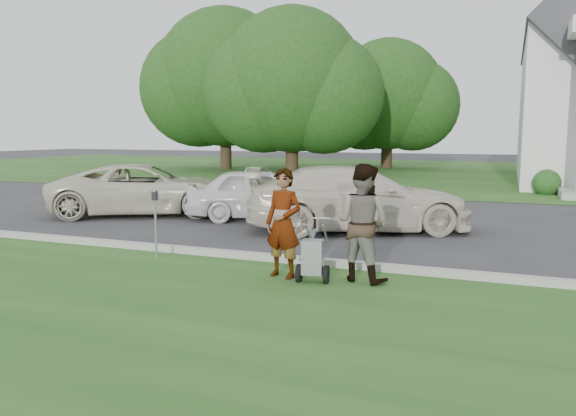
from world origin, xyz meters
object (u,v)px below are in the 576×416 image
Objects in this scene: person_left at (283,224)px; car_b at (263,193)px; striping_cart at (313,258)px; car_a at (146,189)px; tree_back at (388,100)px; car_c at (358,198)px; person_right at (362,224)px; tree_left at (292,87)px; parking_meter_near at (155,217)px; tree_far at (225,84)px.

car_b is at bearing 128.52° from person_left.
striping_cart is 0.78m from person_left.
person_left is 0.34× the size of car_a.
car_b is (1.56, -24.57, -3.99)m from tree_back.
car_c is at bearing -79.83° from tree_back.
person_right reaches higher than car_a.
striping_cart is (5.15, -30.59, -4.31)m from tree_back.
tree_left is at bearing -50.71° from person_right.
car_c is at bearing 59.97° from parking_meter_near.
person_left reaches higher than car_b.
tree_back reaches higher than car_b.
car_c is (2.75, 4.76, -0.05)m from parking_meter_near.
tree_back is 30.48m from parking_meter_near.
tree_far reaches higher than parking_meter_near.
person_right is 1.42× the size of parking_meter_near.
tree_left is 23.31m from parking_meter_near.
person_left is at bearing 157.87° from striping_cart.
striping_cart is 0.79× the size of parking_meter_near.
tree_back is at bearing 26.56° from tree_far.
person_left is (8.58, -22.45, -4.18)m from tree_left.
person_right reaches higher than car_c.
tree_left is 1.11× the size of tree_back.
car_c is (-1.32, 4.77, -0.16)m from person_right.
car_b is (-3.02, 5.88, -0.19)m from person_left.
person_left is at bearing -81.45° from tree_back.
person_right is 4.07m from parking_meter_near.
car_c is (-0.02, 5.04, -0.11)m from person_left.
striping_cart is 0.56× the size of person_right.
car_a is 0.98× the size of car_c.
striping_cart is at bearing -80.44° from tree_back.
car_b is at bearing 92.54° from parking_meter_near.
tree_far reaches higher than tree_left.
car_a is at bearing 74.21° from car_b.
person_left reaches higher than striping_cart.
tree_far is at bearing 111.85° from striping_cart.
person_left is at bearing 26.78° from person_right.
tree_left is 24.40m from person_left.
person_left is 6.61m from car_b.
tree_far is at bearing 131.18° from person_left.
car_b reaches higher than parking_meter_near.
striping_cart is at bearing -7.04° from parking_meter_near.
tree_far is (-6.00, 3.00, 0.58)m from tree_left.
car_b is at bearing 112.05° from striping_cart.
car_b is 3.12m from car_c.
tree_left is at bearing -26.56° from tree_far.
tree_back is (10.00, 5.00, -0.97)m from tree_far.
tree_left reaches higher than car_b.
person_right is at bearing -0.17° from parking_meter_near.
tree_left is at bearing 104.68° from parking_meter_near.
tree_far reaches higher than car_c.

